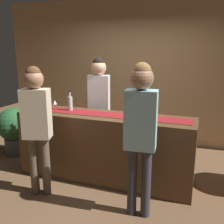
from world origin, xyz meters
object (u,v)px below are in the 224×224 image
wine_bottle_clear (70,103)px  customer_browsing (36,118)px  bartender (99,98)px  wine_bottle_amber (39,100)px  wine_glass_near_customer (40,104)px  potted_plant_tall (14,128)px  wine_glass_mid_counter (55,103)px  customer_sipping (141,125)px

wine_bottle_clear → customer_browsing: (-0.06, -0.76, -0.05)m
bartender → customer_browsing: bearing=64.7°
wine_bottle_amber → customer_browsing: 0.93m
wine_bottle_clear → bartender: bartender is taller
wine_glass_near_customer → potted_plant_tall: bearing=157.0°
wine_glass_mid_counter → bartender: 0.74m
wine_bottle_amber → bartender: bearing=30.4°
wine_glass_mid_counter → wine_bottle_clear: bearing=2.2°
bartender → customer_sipping: bearing=117.6°
wine_bottle_amber → potted_plant_tall: (-0.74, 0.20, -0.60)m
wine_glass_mid_counter → potted_plant_tall: (-1.04, 0.23, -0.59)m
wine_bottle_amber → customer_browsing: customer_browsing is taller
wine_glass_near_customer → potted_plant_tall: (-0.88, 0.37, -0.59)m
wine_glass_near_customer → customer_sipping: size_ratio=0.08×
potted_plant_tall → customer_browsing: bearing=-38.1°
wine_bottle_amber → wine_glass_mid_counter: bearing=-6.6°
wine_bottle_clear → wine_glass_near_customer: size_ratio=2.10×
wine_glass_near_customer → potted_plant_tall: 1.12m
wine_bottle_clear → wine_glass_mid_counter: 0.26m
bartender → customer_browsing: bartender is taller
wine_bottle_clear → wine_glass_near_customer: bearing=-160.3°
wine_glass_mid_counter → customer_sipping: customer_sipping is taller
wine_bottle_amber → bartender: 0.96m
bartender → potted_plant_tall: size_ratio=2.03×
wine_bottle_clear → bartender: size_ratio=0.17×
wine_glass_near_customer → wine_glass_mid_counter: 0.22m
wine_glass_mid_counter → bartender: bearing=44.9°
customer_sipping → customer_browsing: (-1.33, -0.00, -0.05)m
wine_glass_near_customer → potted_plant_tall: size_ratio=0.17×
wine_bottle_amber → customer_sipping: size_ratio=0.17×
customer_sipping → bartender: bearing=123.8°
bartender → customer_sipping: 1.62m
customer_browsing → potted_plant_tall: (-1.25, 0.98, -0.55)m
customer_browsing → wine_bottle_clear: bearing=68.8°
wine_bottle_clear → potted_plant_tall: 1.45m
customer_sipping → potted_plant_tall: customer_sipping is taller
bartender → wine_glass_mid_counter: bearing=33.7°
wine_bottle_amber → potted_plant_tall: bearing=165.1°
wine_bottle_clear → potted_plant_tall: wine_bottle_clear is taller
wine_bottle_amber → wine_bottle_clear: 0.57m
wine_bottle_amber → bartender: bartender is taller
customer_sipping → customer_browsing: customer_sipping is taller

